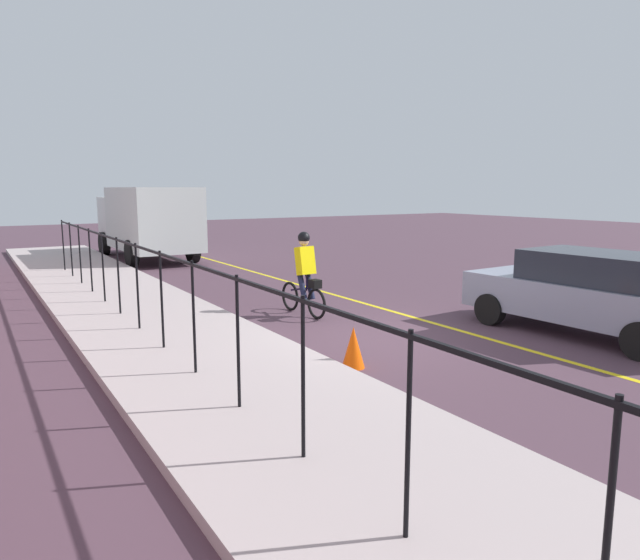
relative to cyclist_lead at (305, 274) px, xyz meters
The scene contains 8 objects.
ground_plane 2.60m from the cyclist_lead, behind, with size 80.00×80.00×0.00m, color #4B3440.
lane_line_centre 3.19m from the cyclist_lead, 142.20° to the right, with size 36.00×0.12×0.01m, color yellow.
sidewalk 4.04m from the cyclist_lead, 127.69° to the left, with size 40.00×3.20×0.15m, color #AC9D9C.
iron_fence 3.82m from the cyclist_lead, 111.87° to the left, with size 21.36×0.04×1.60m.
cyclist_lead is the anchor object (origin of this frame).
patrol_sedan 5.61m from the cyclist_lead, 138.92° to the right, with size 4.49×2.10×1.58m.
box_truck_background 11.82m from the cyclist_lead, ahead, with size 6.74×2.60×2.78m.
traffic_cone_near 3.82m from the cyclist_lead, 161.00° to the left, with size 0.36×0.36×0.64m, color #FA5306.
Camera 1 is at (-8.08, 6.42, 2.73)m, focal length 32.02 mm.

